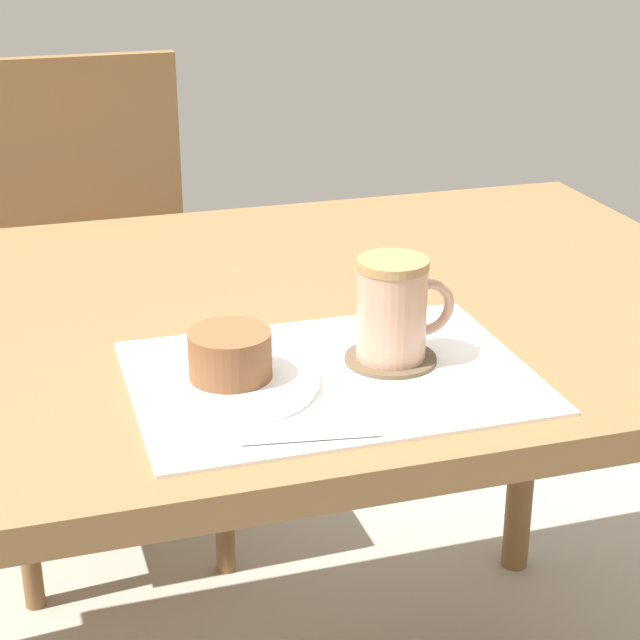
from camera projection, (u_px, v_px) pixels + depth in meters
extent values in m
cylinder|color=brown|center=(527.00, 401.00, 1.92)|extent=(0.05, 0.05, 0.70)
cube|color=brown|center=(255.00, 320.00, 1.30)|extent=(1.27, 0.83, 0.04)
cylinder|color=brown|center=(223.00, 473.00, 1.96)|extent=(0.04, 0.04, 0.42)
cylinder|color=brown|center=(24.00, 505.00, 1.86)|extent=(0.04, 0.04, 0.42)
cylinder|color=brown|center=(185.00, 392.00, 2.27)|extent=(0.04, 0.04, 0.42)
cylinder|color=brown|center=(13.00, 415.00, 2.17)|extent=(0.04, 0.04, 0.42)
cube|color=brown|center=(103.00, 334.00, 1.97)|extent=(0.43, 0.43, 0.04)
cube|color=brown|center=(80.00, 178.00, 2.05)|extent=(0.39, 0.04, 0.46)
cube|color=white|center=(331.00, 377.00, 1.11)|extent=(0.41, 0.30, 0.00)
cylinder|color=white|center=(231.00, 382.00, 1.08)|extent=(0.18, 0.18, 0.01)
cylinder|color=brown|center=(230.00, 355.00, 1.07)|extent=(0.08, 0.08, 0.05)
cylinder|color=brown|center=(390.00, 359.00, 1.14)|extent=(0.10, 0.10, 0.00)
cylinder|color=tan|center=(392.00, 313.00, 1.12)|extent=(0.07, 0.07, 0.10)
cylinder|color=#9E7547|center=(393.00, 264.00, 1.10)|extent=(0.08, 0.08, 0.01)
torus|color=tan|center=(426.00, 307.00, 1.13)|extent=(0.06, 0.01, 0.06)
cylinder|color=silver|center=(311.00, 436.00, 0.98)|extent=(0.13, 0.03, 0.01)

